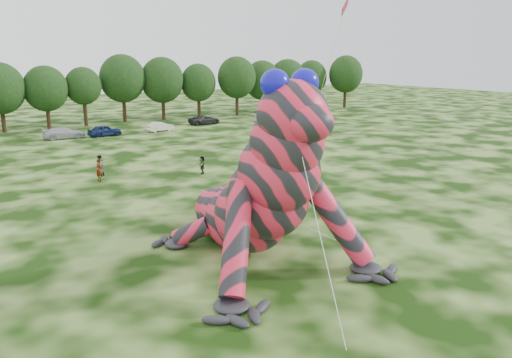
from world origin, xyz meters
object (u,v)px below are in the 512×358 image
Objects in this scene: tree_13 at (237,86)px; spectator_5 at (202,165)px; tree_15 at (287,85)px; car_5 at (160,127)px; tree_10 at (123,88)px; tree_7 at (1,98)px; tree_12 at (199,91)px; tree_14 at (262,86)px; spectator_1 at (100,166)px; spectator_0 at (99,171)px; car_4 at (105,131)px; flying_kite at (341,20)px; tree_17 at (345,82)px; spectator_3 at (262,132)px; inflatable_gecko at (239,160)px; tree_11 at (163,89)px; tree_9 at (84,97)px; tree_16 at (311,84)px; car_7 at (266,117)px; car_3 at (64,133)px; car_6 at (204,120)px; tree_8 at (46,98)px.

spectator_5 is at bearing -124.27° from tree_13.
tree_13 is 1.05× the size of tree_15.
tree_13 reaches higher than car_5.
tree_10 is 31.09m from tree_15.
tree_12 is (30.09, 0.94, -0.25)m from tree_7.
tree_14 is (43.54, 1.92, -0.04)m from tree_7.
spectator_1 is at bearing -83.46° from spectator_5.
tree_14 is at bearing 116.98° from spectator_0.
tree_15 reaches higher than car_4.
flying_kite is 1.41× the size of tree_17.
spectator_0 reaches higher than spectator_3.
inflatable_gecko is 44.87m from car_5.
tree_9 is at bearing -176.18° from tree_11.
tree_16 is at bearing 12.93° from tree_15.
tree_11 is 1.05× the size of tree_15.
tree_9 is at bearing -146.59° from spectator_5.
car_7 is (30.77, 43.96, -4.26)m from inflatable_gecko.
car_7 is (-6.79, -11.45, -4.04)m from tree_14.
tree_16 reaches higher than car_3.
car_6 is (-21.60, -8.26, -4.14)m from tree_15.
tree_7 is at bearing -178.22° from tree_8.
tree_9 reaches higher than spectator_0.
spectator_0 is (-2.45, -34.74, -3.55)m from tree_8.
car_5 is (-43.64, -10.43, -4.49)m from tree_17.
tree_16 is at bearing 50.39° from inflatable_gecko.
tree_16 is at bearing 164.13° from spectator_5.
flying_kite is 39.18m from car_5.
tree_12 is (18.95, 0.39, 0.15)m from tree_9.
tree_12 is 31.96m from tree_17.
car_7 is (25.61, -10.07, -3.68)m from tree_9.
spectator_1 is at bearing 97.44° from inflatable_gecko.
tree_16 is (49.55, 56.05, -0.23)m from inflatable_gecko.
tree_11 reaches higher than inflatable_gecko.
tree_9 reaches higher than car_5.
spectator_1 is (-6.76, -22.16, 0.21)m from car_4.
spectator_1 is at bearing 132.73° from flying_kite.
tree_17 reaches higher than tree_11.
tree_13 is at bearing 120.61° from spectator_0.
spectator_5 reaches higher than car_7.
tree_11 reaches higher than car_6.
spectator_5 is (8.59, -2.12, -0.13)m from spectator_0.
spectator_5 is (-43.53, -39.24, -3.90)m from tree_16.
tree_10 is at bearing -35.30° from car_4.
tree_11 is 24.69m from tree_15.
tree_16 is 5.39× the size of spectator_3.
inflatable_gecko is 4.57× the size of car_4.
inflatable_gecko reaches higher than car_4.
tree_12 is 25.49m from tree_16.
car_6 is 3.08× the size of spectator_5.
car_7 is (31.02, 0.49, -0.08)m from car_3.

